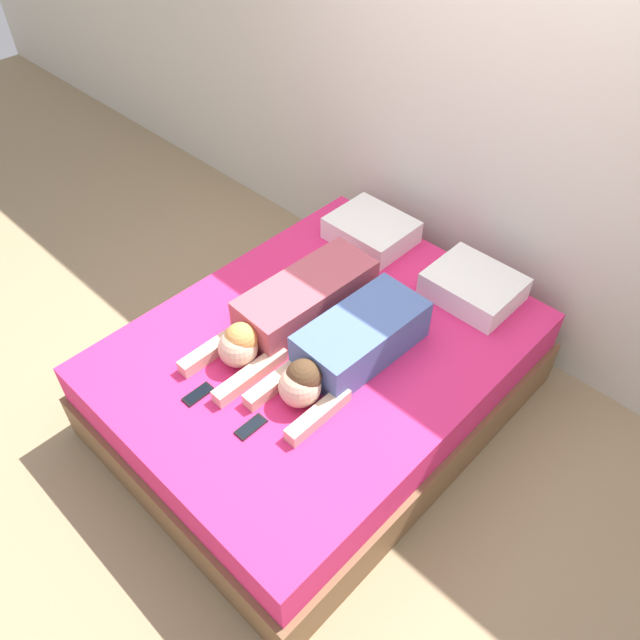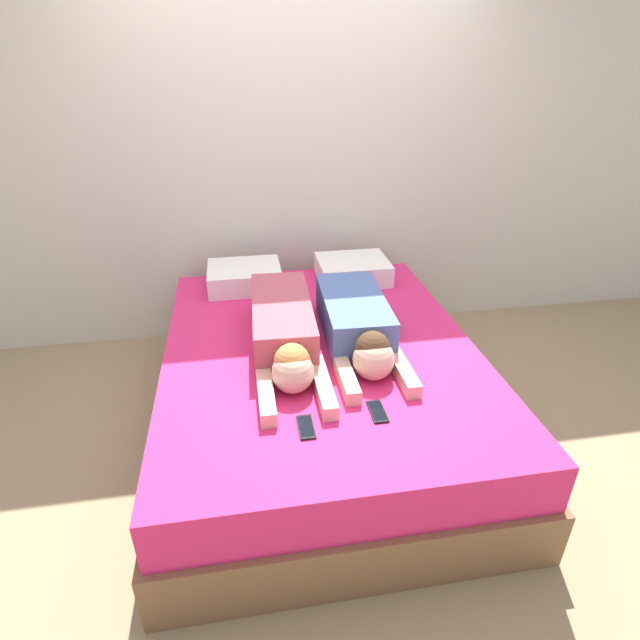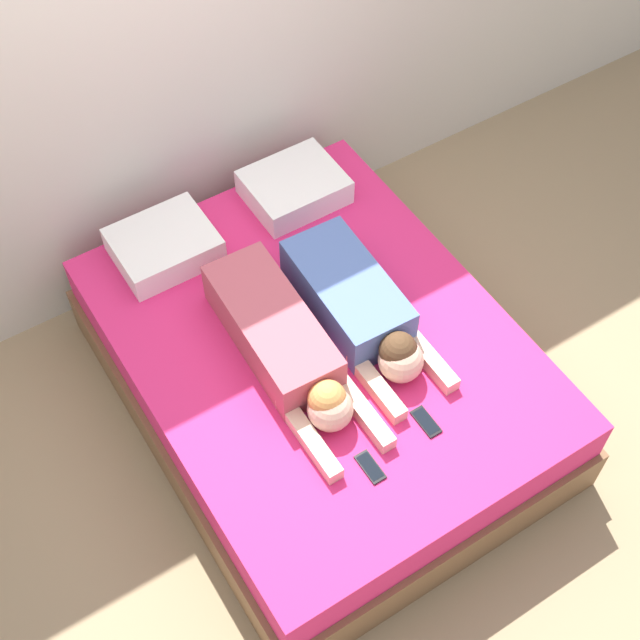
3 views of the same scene
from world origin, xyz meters
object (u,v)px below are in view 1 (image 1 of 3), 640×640
pillow_head_left (371,230)px  bed (320,375)px  person_left (292,309)px  cell_phone_left (198,394)px  cell_phone_right (251,427)px  pillow_head_right (474,286)px  person_right (347,348)px

pillow_head_left → bed: bearing=-66.0°
bed → person_left: bearing=-175.8°
person_left → cell_phone_left: (0.02, -0.64, -0.10)m
bed → cell_phone_right: 0.69m
person_left → cell_phone_left: person_left is taller
pillow_head_left → cell_phone_right: size_ratio=3.13×
bed → person_left: 0.43m
pillow_head_left → person_left: person_left is taller
bed → cell_phone_left: cell_phone_left is taller
pillow_head_left → person_left: bearing=-78.1°
pillow_head_left → cell_phone_right: bearing=-70.1°
pillow_head_right → bed: bearing=-114.0°
pillow_head_right → person_left: bearing=-123.5°
bed → person_right: size_ratio=2.21×
pillow_head_left → person_right: 1.02m
pillow_head_right → pillow_head_left: bearing=180.0°
cell_phone_right → person_right: bearing=85.2°
bed → pillow_head_left: bearing=114.0°
bed → pillow_head_left: pillow_head_left is taller
pillow_head_right → cell_phone_right: bearing=-98.6°
bed → pillow_head_right: size_ratio=4.58×
cell_phone_left → person_left: bearing=91.8°
pillow_head_left → cell_phone_right: pillow_head_left is taller
bed → cell_phone_right: size_ratio=14.35×
person_left → bed: bearing=4.2°
person_left → person_right: (0.39, -0.00, 0.00)m
person_right → cell_phone_right: 0.60m
bed → pillow_head_right: (0.37, 0.83, 0.34)m
person_right → cell_phone_right: size_ratio=6.50×
bed → cell_phone_left: size_ratio=14.35×
person_right → pillow_head_right: bearing=78.8°
pillow_head_left → person_right: person_right is taller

